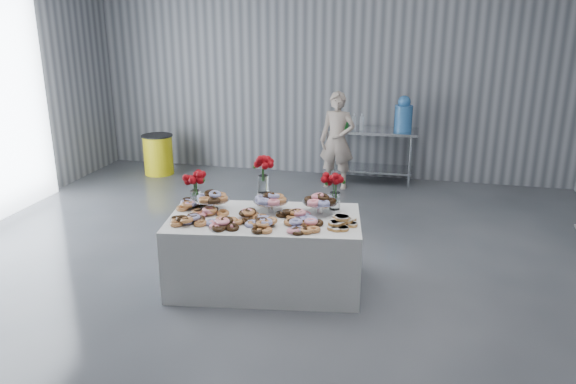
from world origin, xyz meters
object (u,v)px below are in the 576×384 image
display_table (265,252)px  water_jug (403,115)px  prep_table (370,146)px  trash_barrel (158,154)px  person (337,141)px

display_table → water_jug: 4.13m
prep_table → water_jug: water_jug is taller
display_table → water_jug: (1.18, 3.88, 0.77)m
water_jug → trash_barrel: 4.19m
display_table → prep_table: (0.68, 3.88, 0.24)m
trash_barrel → water_jug: bearing=4.1°
display_table → person: (0.20, 3.53, 0.39)m
water_jug → display_table: bearing=-107.0°
display_table → water_jug: water_jug is taller
prep_table → trash_barrel: prep_table is taller
water_jug → trash_barrel: bearing=-175.9°
water_jug → person: bearing=-160.6°
display_table → trash_barrel: display_table is taller
person → trash_barrel: (-3.11, 0.05, -0.42)m
water_jug → person: size_ratio=0.36×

